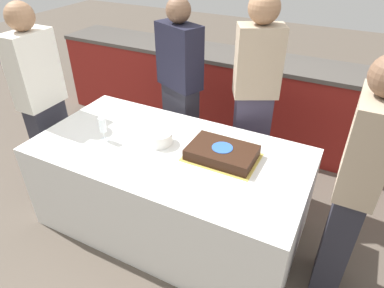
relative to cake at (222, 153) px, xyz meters
name	(u,v)px	position (x,y,z in m)	size (l,w,h in m)	color
ground_plane	(172,222)	(-0.37, -0.08, -0.76)	(14.00, 14.00, 0.00)	brown
back_counter	(243,97)	(-0.37, 1.50, -0.30)	(4.40, 0.58, 0.92)	maroon
dining_table	(170,189)	(-0.37, -0.08, -0.40)	(1.95, 1.00, 0.73)	white
cake	(222,153)	(0.00, 0.00, 0.00)	(0.49, 0.34, 0.08)	gold
plate_stack	(159,137)	(-0.48, -0.04, 0.01)	(0.20, 0.20, 0.09)	white
wine_glass	(103,126)	(-0.85, -0.19, 0.08)	(0.07, 0.07, 0.18)	white
side_plate_near_cake	(236,135)	(-0.02, 0.32, -0.04)	(0.19, 0.19, 0.00)	white
person_cutting_cake	(254,98)	(0.00, 0.64, 0.14)	(0.39, 0.33, 1.69)	#383347
person_seated_left	(42,100)	(-1.57, -0.08, 0.08)	(0.21, 0.37, 1.61)	#282833
person_seated_right	(354,189)	(0.82, -0.08, 0.06)	(0.20, 0.39, 1.59)	#282833
person_standing_back	(180,90)	(-0.67, 0.64, 0.06)	(0.44, 0.34, 1.60)	#282833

